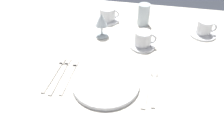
# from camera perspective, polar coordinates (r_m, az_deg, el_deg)

# --- Properties ---
(dining_table) EXTENTS (1.80, 1.11, 0.74)m
(dining_table) POSITION_cam_1_polar(r_m,az_deg,el_deg) (1.17, 0.81, 0.02)
(dining_table) COLOR silver
(dining_table) RESTS_ON ground
(dinner_plate) EXTENTS (0.27, 0.27, 0.02)m
(dinner_plate) POSITION_cam_1_polar(r_m,az_deg,el_deg) (0.92, -1.52, -5.12)
(dinner_plate) COLOR white
(dinner_plate) RESTS_ON dining_table
(fork_outer) EXTENTS (0.02, 0.22, 0.00)m
(fork_outer) POSITION_cam_1_polar(r_m,az_deg,el_deg) (0.99, -10.28, -2.96)
(fork_outer) COLOR beige
(fork_outer) RESTS_ON dining_table
(fork_inner) EXTENTS (0.02, 0.23, 0.00)m
(fork_inner) POSITION_cam_1_polar(r_m,az_deg,el_deg) (1.00, -12.49, -2.74)
(fork_inner) COLOR beige
(fork_inner) RESTS_ON dining_table
(fork_salad) EXTENTS (0.02, 0.22, 0.00)m
(fork_salad) POSITION_cam_1_polar(r_m,az_deg,el_deg) (1.01, -13.91, -2.41)
(fork_salad) COLOR beige
(fork_salad) RESTS_ON dining_table
(dinner_knife) EXTENTS (0.03, 0.21, 0.00)m
(dinner_knife) POSITION_cam_1_polar(r_m,az_deg,el_deg) (0.92, 8.56, -6.59)
(dinner_knife) COLOR beige
(dinner_knife) RESTS_ON dining_table
(spoon_soup) EXTENTS (0.03, 0.21, 0.01)m
(spoon_soup) POSITION_cam_1_polar(r_m,az_deg,el_deg) (0.95, 10.44, -5.00)
(spoon_soup) COLOR beige
(spoon_soup) RESTS_ON dining_table
(saucer_left) EXTENTS (0.13, 0.13, 0.01)m
(saucer_left) POSITION_cam_1_polar(r_m,az_deg,el_deg) (1.36, -1.12, 10.57)
(saucer_left) COLOR white
(saucer_left) RESTS_ON dining_table
(coffee_cup_left) EXTENTS (0.11, 0.09, 0.07)m
(coffee_cup_left) POSITION_cam_1_polar(r_m,az_deg,el_deg) (1.34, -1.07, 12.07)
(coffee_cup_left) COLOR white
(coffee_cup_left) RESTS_ON saucer_left
(saucer_right) EXTENTS (0.14, 0.14, 0.01)m
(saucer_right) POSITION_cam_1_polar(r_m,az_deg,el_deg) (1.32, 21.51, 6.67)
(saucer_right) COLOR white
(saucer_right) RESTS_ON dining_table
(coffee_cup_right) EXTENTS (0.10, 0.07, 0.07)m
(coffee_cup_right) POSITION_cam_1_polar(r_m,az_deg,el_deg) (1.30, 22.01, 8.16)
(coffee_cup_right) COLOR white
(coffee_cup_right) RESTS_ON saucer_right
(saucer_far) EXTENTS (0.13, 0.13, 0.01)m
(saucer_far) POSITION_cam_1_polar(r_m,az_deg,el_deg) (1.15, 7.52, 4.31)
(saucer_far) COLOR white
(saucer_far) RESTS_ON dining_table
(coffee_cup_far) EXTENTS (0.10, 0.08, 0.07)m
(coffee_cup_far) POSITION_cam_1_polar(r_m,az_deg,el_deg) (1.12, 7.78, 6.03)
(coffee_cup_far) COLOR white
(coffee_cup_far) RESTS_ON saucer_far
(wine_glass_left) EXTENTS (0.07, 0.07, 0.13)m
(wine_glass_left) POSITION_cam_1_polar(r_m,az_deg,el_deg) (1.18, -2.61, 10.29)
(wine_glass_left) COLOR silver
(wine_glass_left) RESTS_ON dining_table
(drink_tumbler) EXTENTS (0.07, 0.07, 0.12)m
(drink_tumbler) POSITION_cam_1_polar(r_m,az_deg,el_deg) (1.31, 7.83, 11.46)
(drink_tumbler) COLOR silver
(drink_tumbler) RESTS_ON dining_table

